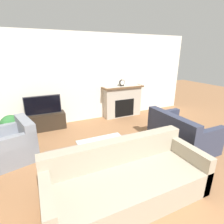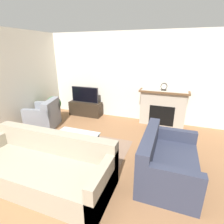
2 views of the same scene
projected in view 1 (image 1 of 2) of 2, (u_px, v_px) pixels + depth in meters
name	position (u px, v px, depth m)	size (l,w,h in m)	color
wall_back	(80.00, 79.00, 5.38)	(7.87, 0.06, 2.70)	silver
area_rug	(103.00, 160.00, 3.61)	(2.15, 1.76, 0.00)	#896B56
fireplace	(122.00, 101.00, 6.00)	(1.41, 0.41, 1.06)	#B2A899
tv_stand	(45.00, 122.00, 5.01)	(1.12, 0.39, 0.48)	#2D2319
tv	(43.00, 105.00, 4.84)	(0.96, 0.06, 0.52)	#232328
couch_sectional	(127.00, 181.00, 2.63)	(2.38, 0.96, 0.82)	#9E937F
couch_loveseat	(180.00, 134.00, 4.13)	(0.94, 1.46, 0.82)	#33384C
armchair_by_window	(16.00, 145.00, 3.62)	(0.95, 1.03, 0.82)	gray
coffee_table	(103.00, 144.00, 3.47)	(0.95, 0.56, 0.43)	#333338
potted_plant	(11.00, 127.00, 4.04)	(0.46, 0.46, 0.77)	#47474C
mantel_clock	(122.00, 83.00, 5.80)	(0.19, 0.07, 0.22)	#28231E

